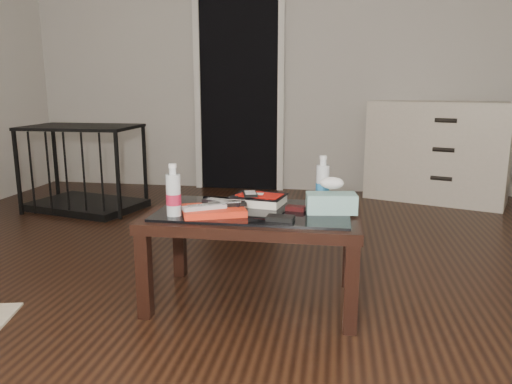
% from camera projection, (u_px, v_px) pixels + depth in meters
% --- Properties ---
extents(ground, '(5.00, 5.00, 0.00)m').
position_uv_depth(ground, '(225.00, 281.00, 2.71)').
color(ground, black).
rests_on(ground, ground).
extents(doorway, '(0.90, 0.08, 2.07)m').
position_uv_depth(doorway, '(239.00, 87.00, 4.94)').
color(doorway, black).
rests_on(doorway, ground).
extents(coffee_table, '(1.00, 0.60, 0.46)m').
position_uv_depth(coffee_table, '(254.00, 223.00, 2.39)').
color(coffee_table, black).
rests_on(coffee_table, ground).
extents(dresser, '(1.30, 0.89, 0.90)m').
position_uv_depth(dresser, '(437.00, 152.00, 4.54)').
color(dresser, beige).
rests_on(dresser, ground).
extents(pet_crate, '(1.02, 0.81, 0.71)m').
position_uv_depth(pet_crate, '(85.00, 182.00, 4.26)').
color(pet_crate, black).
rests_on(pet_crate, ground).
extents(magazines, '(0.34, 0.30, 0.03)m').
position_uv_depth(magazines, '(214.00, 210.00, 2.30)').
color(magazines, red).
rests_on(magazines, coffee_table).
extents(remote_silver, '(0.20, 0.15, 0.02)m').
position_uv_depth(remote_silver, '(204.00, 207.00, 2.26)').
color(remote_silver, '#9FA0A4').
rests_on(remote_silver, magazines).
extents(remote_black_front, '(0.20, 0.13, 0.02)m').
position_uv_depth(remote_black_front, '(225.00, 204.00, 2.31)').
color(remote_black_front, black).
rests_on(remote_black_front, magazines).
extents(remote_black_back, '(0.21, 0.10, 0.02)m').
position_uv_depth(remote_black_back, '(222.00, 202.00, 2.36)').
color(remote_black_back, black).
rests_on(remote_black_back, magazines).
extents(textbook, '(0.28, 0.24, 0.05)m').
position_uv_depth(textbook, '(259.00, 200.00, 2.48)').
color(textbook, black).
rests_on(textbook, coffee_table).
extents(dvd_mailers, '(0.23, 0.20, 0.01)m').
position_uv_depth(dvd_mailers, '(258.00, 194.00, 2.48)').
color(dvd_mailers, '#AC120B').
rests_on(dvd_mailers, textbook).
extents(ipod, '(0.09, 0.12, 0.02)m').
position_uv_depth(ipod, '(250.00, 194.00, 2.44)').
color(ipod, black).
rests_on(ipod, dvd_mailers).
extents(flip_phone, '(0.10, 0.06, 0.02)m').
position_uv_depth(flip_phone, '(296.00, 208.00, 2.36)').
color(flip_phone, black).
rests_on(flip_phone, coffee_table).
extents(wallet, '(0.13, 0.08, 0.02)m').
position_uv_depth(wallet, '(280.00, 218.00, 2.19)').
color(wallet, black).
rests_on(wallet, coffee_table).
extents(water_bottle_left, '(0.08, 0.08, 0.24)m').
position_uv_depth(water_bottle_left, '(173.00, 190.00, 2.25)').
color(water_bottle_left, silver).
rests_on(water_bottle_left, coffee_table).
extents(water_bottle_right, '(0.08, 0.08, 0.24)m').
position_uv_depth(water_bottle_right, '(323.00, 179.00, 2.50)').
color(water_bottle_right, white).
rests_on(water_bottle_right, coffee_table).
extents(tissue_box, '(0.24, 0.15, 0.09)m').
position_uv_depth(tissue_box, '(331.00, 203.00, 2.32)').
color(tissue_box, teal).
rests_on(tissue_box, coffee_table).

